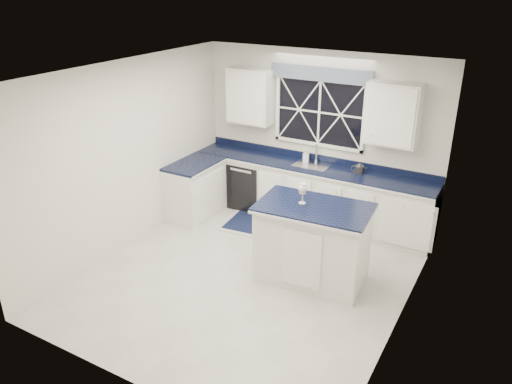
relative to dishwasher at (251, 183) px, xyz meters
The scene contains 13 objects.
ground 2.28m from the dishwasher, 60.57° to the right, with size 4.50×4.50×0.00m, color #B6B6B1.
back_wall 1.48m from the dishwasher, 15.26° to the left, with size 4.00×0.10×2.70m, color silver.
base_cabinets 0.79m from the dishwasher, 12.13° to the right, with size 3.99×1.60×0.90m.
countertop 1.21m from the dishwasher, ahead, with size 3.98×0.64×0.04m, color black.
dishwasher is the anchor object (origin of this frame).
window 1.81m from the dishwasher, 12.95° to the left, with size 1.65×0.09×1.26m.
upper_cabinets 1.86m from the dishwasher, ahead, with size 3.10×0.34×0.90m.
faucet 1.31m from the dishwasher, 10.02° to the left, with size 0.05×0.20×0.30m.
island 2.45m from the dishwasher, 40.88° to the right, with size 1.48×0.96×1.06m.
rug 0.95m from the dishwasher, 43.86° to the right, with size 1.49×0.99×0.02m.
kettle 1.97m from the dishwasher, ahead, with size 0.24×0.16×0.17m.
wine_glass 2.47m from the dishwasher, 43.56° to the right, with size 0.11×0.11×0.27m.
soap_bottle 1.15m from the dishwasher, ahead, with size 0.09×0.09×0.20m, color silver.
Camera 1 is at (2.90, -4.94, 3.72)m, focal length 35.00 mm.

